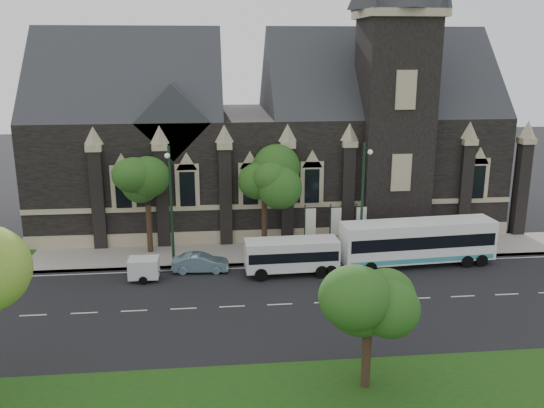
{
  "coord_description": "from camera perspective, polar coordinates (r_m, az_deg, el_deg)",
  "views": [
    {
      "loc": [
        -0.97,
        -33.58,
        15.6
      ],
      "look_at": [
        3.14,
        6.0,
        4.95
      ],
      "focal_mm": 38.53,
      "sensor_mm": 36.0,
      "label": 1
    }
  ],
  "objects": [
    {
      "name": "banner_flag_right",
      "position": [
        45.98,
        8.51,
        -1.89
      ],
      "size": [
        0.9,
        0.1,
        4.0
      ],
      "color": "black",
      "rests_on": "ground"
    },
    {
      "name": "banner_flag_center",
      "position": [
        45.54,
        6.07,
        -1.98
      ],
      "size": [
        0.9,
        0.1,
        4.0
      ],
      "color": "black",
      "rests_on": "ground"
    },
    {
      "name": "shuttle_bus",
      "position": [
        41.48,
        1.97,
        -4.93
      ],
      "size": [
        6.65,
        2.52,
        2.54
      ],
      "rotation": [
        0.0,
        0.0,
        0.03
      ],
      "color": "silver",
      "rests_on": "ground"
    },
    {
      "name": "box_trailer",
      "position": [
        41.52,
        -12.41,
        -6.12
      ],
      "size": [
        2.98,
        1.74,
        1.59
      ],
      "rotation": [
        0.0,
        0.0,
        -0.0
      ],
      "color": "silver",
      "rests_on": "ground"
    },
    {
      "name": "tree_park_east",
      "position": [
        27.57,
        9.72,
        -8.72
      ],
      "size": [
        3.4,
        3.4,
        6.28
      ],
      "color": "black",
      "rests_on": "ground"
    },
    {
      "name": "tour_coach",
      "position": [
        44.43,
        14.07,
        -3.55
      ],
      "size": [
        11.58,
        3.36,
        3.34
      ],
      "rotation": [
        0.0,
        0.0,
        0.07
      ],
      "color": "white",
      "rests_on": "ground"
    },
    {
      "name": "street_lamp_near",
      "position": [
        43.41,
        8.89,
        0.82
      ],
      "size": [
        0.36,
        1.88,
        9.0
      ],
      "color": "black",
      "rests_on": "ground"
    },
    {
      "name": "street_lamp_mid",
      "position": [
        42.11,
        -9.86,
        0.33
      ],
      "size": [
        0.36,
        1.88,
        9.0
      ],
      "color": "black",
      "rests_on": "ground"
    },
    {
      "name": "sidewalk",
      "position": [
        45.8,
        -4.38,
        -4.88
      ],
      "size": [
        80.0,
        5.0,
        0.15
      ],
      "primitive_type": "cube",
      "color": "gray",
      "rests_on": "ground"
    },
    {
      "name": "sedan",
      "position": [
        42.46,
        -7.02,
        -5.73
      ],
      "size": [
        4.12,
        1.62,
        1.34
      ],
      "primitive_type": "imported",
      "rotation": [
        0.0,
        0.0,
        1.52
      ],
      "color": "#7497A8",
      "rests_on": "ground"
    },
    {
      "name": "ground",
      "position": [
        37.04,
        -3.93,
        -9.97
      ],
      "size": [
        160.0,
        160.0,
        0.0
      ],
      "primitive_type": "plane",
      "color": "black",
      "rests_on": "ground"
    },
    {
      "name": "museum",
      "position": [
        53.23,
        0.7,
        6.96
      ],
      "size": [
        40.0,
        17.7,
        29.9
      ],
      "color": "black",
      "rests_on": "ground"
    },
    {
      "name": "tree_walk_right",
      "position": [
        45.55,
        -0.52,
        2.58
      ],
      "size": [
        4.08,
        4.08,
        7.8
      ],
      "color": "black",
      "rests_on": "ground"
    },
    {
      "name": "tree_walk_left",
      "position": [
        45.62,
        -11.87,
        2.17
      ],
      "size": [
        3.91,
        3.91,
        7.64
      ],
      "color": "black",
      "rests_on": "ground"
    },
    {
      "name": "banner_flag_left",
      "position": [
        45.17,
        3.58,
        -2.06
      ],
      "size": [
        0.9,
        0.1,
        4.0
      ],
      "color": "black",
      "rests_on": "ground"
    }
  ]
}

